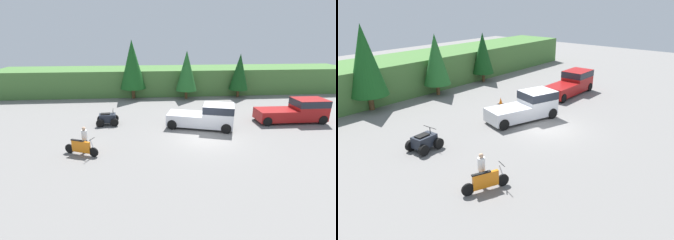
{
  "view_description": "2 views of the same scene",
  "coord_description": "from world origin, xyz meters",
  "views": [
    {
      "loc": [
        -4.23,
        -17.38,
        7.3
      ],
      "look_at": [
        -2.55,
        1.59,
        0.95
      ],
      "focal_mm": 28.0,
      "sensor_mm": 36.0,
      "label": 1
    },
    {
      "loc": [
        -17.73,
        -11.03,
        8.39
      ],
      "look_at": [
        -2.55,
        1.59,
        0.95
      ],
      "focal_mm": 35.0,
      "sensor_mm": 36.0,
      "label": 2
    }
  ],
  "objects": [
    {
      "name": "quad_atv",
      "position": [
        -7.43,
        3.7,
        0.5
      ],
      "size": [
        1.9,
        1.46,
        1.27
      ],
      "rotation": [
        0.0,
        0.0,
        0.08
      ],
      "color": "black",
      "rests_on": "ground_plane"
    },
    {
      "name": "traffic_cone",
      "position": [
        2.01,
        5.96,
        0.25
      ],
      "size": [
        0.42,
        0.42,
        0.55
      ],
      "color": "black",
      "rests_on": "ground_plane"
    },
    {
      "name": "tree_left",
      "position": [
        -5.61,
        12.86,
        3.9
      ],
      "size": [
        2.92,
        2.92,
        6.63
      ],
      "color": "brown",
      "rests_on": "ground_plane"
    },
    {
      "name": "pickup_truck_second",
      "position": [
        0.64,
        2.16,
        1.03
      ],
      "size": [
        5.58,
        3.49,
        1.99
      ],
      "rotation": [
        0.0,
        0.0,
        -0.31
      ],
      "color": "silver",
      "rests_on": "ground_plane"
    },
    {
      "name": "tree_mid_right",
      "position": [
        6.77,
        12.45,
        2.98
      ],
      "size": [
        2.23,
        2.23,
        5.06
      ],
      "color": "brown",
      "rests_on": "ground_plane"
    },
    {
      "name": "hillside_backdrop",
      "position": [
        0.0,
        16.0,
        1.55
      ],
      "size": [
        44.0,
        6.0,
        3.09
      ],
      "color": "#477538",
      "rests_on": "ground_plane"
    },
    {
      "name": "rider_person",
      "position": [
        -8.15,
        -1.58,
        0.93
      ],
      "size": [
        0.47,
        0.47,
        1.71
      ],
      "rotation": [
        0.0,
        0.0,
        -0.44
      ],
      "color": "black",
      "rests_on": "ground_plane"
    },
    {
      "name": "tree_mid_left",
      "position": [
        0.5,
        12.18,
        3.22
      ],
      "size": [
        2.41,
        2.41,
        5.47
      ],
      "color": "brown",
      "rests_on": "ground_plane"
    },
    {
      "name": "dirt_bike",
      "position": [
        -8.32,
        -2.0,
        0.49
      ],
      "size": [
        2.23,
        1.1,
        1.19
      ],
      "rotation": [
        0.0,
        0.0,
        -0.39
      ],
      "color": "black",
      "rests_on": "ground_plane"
    },
    {
      "name": "ground_plane",
      "position": [
        0.0,
        0.0,
        0.0
      ],
      "size": [
        80.0,
        80.0,
        0.0
      ],
      "primitive_type": "plane",
      "color": "slate"
    },
    {
      "name": "pickup_truck_red",
      "position": [
        8.73,
        3.06,
        1.03
      ],
      "size": [
        5.83,
        2.12,
        1.99
      ],
      "rotation": [
        0.0,
        0.0,
        -0.01
      ],
      "color": "maroon",
      "rests_on": "ground_plane"
    }
  ]
}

